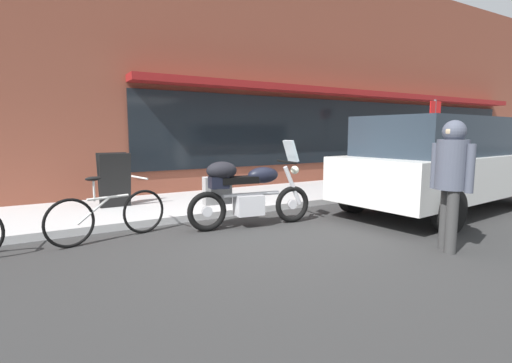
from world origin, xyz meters
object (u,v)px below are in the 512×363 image
parked_bicycle (109,215)px  sandwich_board_sign (114,180)px  touring_motorcycle (243,190)px  parking_sign_pole (433,134)px  pedestrian_walking (452,171)px  parked_minivan (445,162)px

parked_bicycle → sandwich_board_sign: bearing=76.9°
touring_motorcycle → parking_sign_pole: size_ratio=0.93×
parked_bicycle → pedestrian_walking: pedestrian_walking is taller
touring_motorcycle → parking_sign_pole: 6.53m
parking_sign_pole → parked_minivan: bearing=-141.6°
touring_motorcycle → parked_minivan: size_ratio=0.42×
pedestrian_walking → sandwich_board_sign: size_ratio=1.64×
parked_bicycle → parked_minivan: (5.93, -1.18, 0.58)m
parked_minivan → sandwich_board_sign: bearing=151.3°
touring_motorcycle → pedestrian_walking: size_ratio=1.26×
touring_motorcycle → parked_minivan: 4.05m
parked_bicycle → parked_minivan: size_ratio=0.33×
parked_bicycle → sandwich_board_sign: 1.90m
parked_bicycle → parking_sign_pole: bearing=5.1°
sandwich_board_sign → parking_sign_pole: bearing=-7.8°
parked_bicycle → parked_minivan: parked_minivan is taller
parked_bicycle → parking_sign_pole: 8.47m
parked_minivan → parking_sign_pole: bearing=38.4°
touring_motorcycle → sandwich_board_sign: size_ratio=2.07×
parked_minivan → sandwich_board_sign: size_ratio=4.98×
parked_minivan → parked_bicycle: bearing=168.7°
parked_minivan → pedestrian_walking: 2.79m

